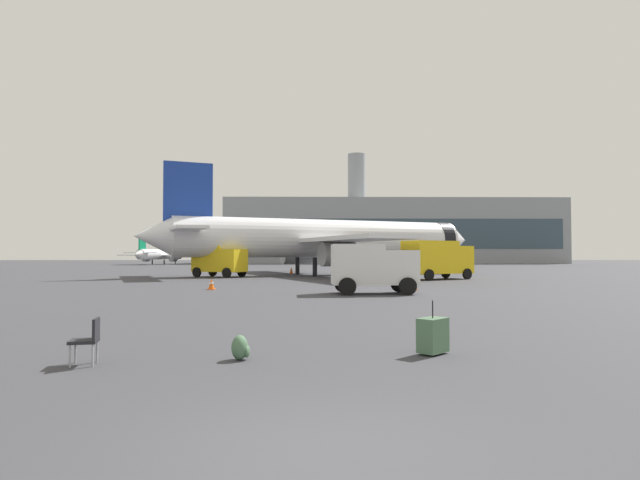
# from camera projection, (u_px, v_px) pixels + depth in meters

# --- Properties ---
(ground_plane) EXTENTS (400.00, 400.00, 0.00)m
(ground_plane) POSITION_uv_depth(u_px,v_px,m) (317.00, 456.00, 5.31)
(ground_plane) COLOR #38383D
(airplane_at_gate) EXTENTS (34.38, 31.51, 10.50)m
(airplane_at_gate) POSITION_uv_depth(u_px,v_px,m) (322.00, 239.00, 52.80)
(airplane_at_gate) COLOR white
(airplane_at_gate) RESTS_ON ground
(airplane_taxiing) EXTENTS (18.61, 20.49, 6.05)m
(airplane_taxiing) POSITION_uv_depth(u_px,v_px,m) (161.00, 255.00, 113.32)
(airplane_taxiing) COLOR white
(airplane_taxiing) RESTS_ON ground
(service_truck) EXTENTS (5.27, 4.21, 2.90)m
(service_truck) POSITION_uv_depth(u_px,v_px,m) (219.00, 260.00, 48.27)
(service_truck) COLOR yellow
(service_truck) RESTS_ON ground
(fuel_truck) EXTENTS (6.40, 5.05, 3.20)m
(fuel_truck) POSITION_uv_depth(u_px,v_px,m) (437.00, 258.00, 43.69)
(fuel_truck) COLOR yellow
(fuel_truck) RESTS_ON ground
(cargo_van) EXTENTS (4.49, 2.50, 2.60)m
(cargo_van) POSITION_uv_depth(u_px,v_px,m) (373.00, 266.00, 27.51)
(cargo_van) COLOR white
(cargo_van) RESTS_ON ground
(safety_cone_near) EXTENTS (0.44, 0.44, 0.69)m
(safety_cone_near) POSITION_uv_depth(u_px,v_px,m) (413.00, 284.00, 30.38)
(safety_cone_near) COLOR #F2590C
(safety_cone_near) RESTS_ON ground
(safety_cone_mid) EXTENTS (0.44, 0.44, 0.65)m
(safety_cone_mid) POSITION_uv_depth(u_px,v_px,m) (211.00, 284.00, 30.85)
(safety_cone_mid) COLOR #F2590C
(safety_cone_mid) RESTS_ON ground
(safety_cone_far) EXTENTS (0.44, 0.44, 0.76)m
(safety_cone_far) POSITION_uv_depth(u_px,v_px,m) (291.00, 270.00, 57.18)
(safety_cone_far) COLOR #F2590C
(safety_cone_far) RESTS_ON ground
(rolling_suitcase) EXTENTS (0.73, 0.74, 1.10)m
(rolling_suitcase) POSITION_uv_depth(u_px,v_px,m) (433.00, 335.00, 10.77)
(rolling_suitcase) COLOR #476B4C
(rolling_suitcase) RESTS_ON ground
(traveller_backpack) EXTENTS (0.36, 0.40, 0.48)m
(traveller_backpack) POSITION_uv_depth(u_px,v_px,m) (240.00, 348.00, 10.18)
(traveller_backpack) COLOR #476B4C
(traveller_backpack) RESTS_ON ground
(gate_chair) EXTENTS (0.56, 0.56, 0.86)m
(gate_chair) POSITION_uv_depth(u_px,v_px,m) (88.00, 338.00, 9.73)
(gate_chair) COLOR black
(gate_chair) RESTS_ON ground
(terminal_building) EXTENTS (79.94, 22.81, 27.30)m
(terminal_building) POSITION_uv_depth(u_px,v_px,m) (390.00, 232.00, 131.05)
(terminal_building) COLOR gray
(terminal_building) RESTS_ON ground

